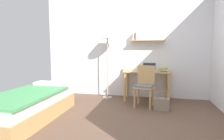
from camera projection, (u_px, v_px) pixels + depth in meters
ground_plane at (111, 126)px, 3.01m from camera, size 5.28×5.28×0.00m
wall_back at (128, 47)px, 4.83m from camera, size 4.40×0.27×2.60m
bed at (28, 106)px, 3.28m from camera, size 0.92×1.90×0.54m
desk at (147, 76)px, 4.49m from camera, size 1.09×0.58×0.72m
desk_chair at (145, 84)px, 4.00m from camera, size 0.46×0.45×0.88m
standing_lamp at (107, 37)px, 4.58m from camera, size 0.42×0.42×1.73m
laptop at (149, 69)px, 4.46m from camera, size 0.34×0.22×0.20m
water_bottle at (131, 65)px, 4.58m from camera, size 0.06×0.06×0.24m
book_stack at (164, 69)px, 4.34m from camera, size 0.20×0.25×0.10m
handbag at (161, 104)px, 3.75m from camera, size 0.30×0.13×0.41m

